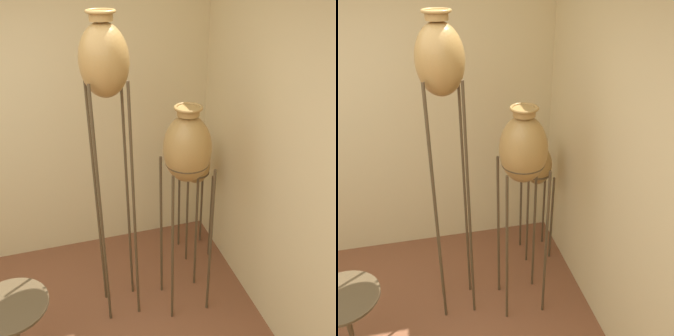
% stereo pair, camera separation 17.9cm
% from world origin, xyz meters
% --- Properties ---
extents(vase_stand_tall, '(0.30, 0.30, 2.28)m').
position_xyz_m(vase_stand_tall, '(0.91, 1.04, 1.94)').
color(vase_stand_tall, '#473823').
rests_on(vase_stand_tall, ground_plane).
extents(vase_stand_medium, '(0.33, 0.33, 1.69)m').
position_xyz_m(vase_stand_medium, '(1.42, 0.95, 1.37)').
color(vase_stand_medium, '#473823').
rests_on(vase_stand_medium, ground_plane).
extents(vase_stand_short, '(0.25, 0.25, 1.20)m').
position_xyz_m(vase_stand_short, '(1.72, 1.53, 0.93)').
color(vase_stand_short, '#473823').
rests_on(vase_stand_short, ground_plane).
extents(side_table, '(0.46, 0.46, 0.69)m').
position_xyz_m(side_table, '(0.17, 0.58, 0.50)').
color(side_table, '#473823').
rests_on(side_table, ground_plane).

